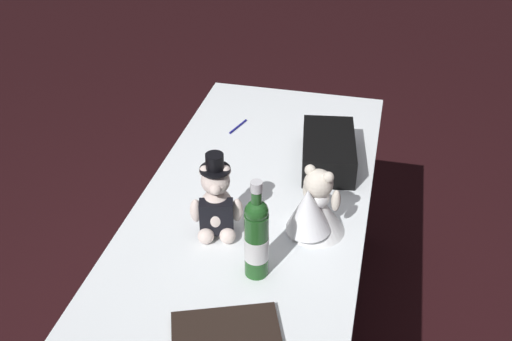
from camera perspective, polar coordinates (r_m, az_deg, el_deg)
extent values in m
cube|color=white|center=(2.36, 0.00, -10.01)|extent=(1.63, 0.77, 0.79)
ellipsoid|color=beige|center=(1.92, -3.67, -3.72)|extent=(0.12, 0.11, 0.15)
cube|color=black|center=(1.89, -3.70, -4.34)|extent=(0.07, 0.11, 0.11)
sphere|color=beige|center=(1.85, -3.80, -0.94)|extent=(0.09, 0.09, 0.09)
sphere|color=beige|center=(1.82, -3.83, -1.76)|extent=(0.04, 0.04, 0.04)
sphere|color=beige|center=(1.83, -4.82, -0.04)|extent=(0.03, 0.03, 0.03)
sphere|color=beige|center=(1.83, -2.86, -0.01)|extent=(0.03, 0.03, 0.03)
ellipsoid|color=beige|center=(1.90, -5.63, -3.75)|extent=(0.04, 0.04, 0.08)
ellipsoid|color=beige|center=(1.90, -1.76, -3.71)|extent=(0.04, 0.04, 0.08)
sphere|color=beige|center=(1.90, -4.69, -6.10)|extent=(0.05, 0.05, 0.05)
sphere|color=beige|center=(1.90, -2.66, -6.08)|extent=(0.05, 0.05, 0.05)
cylinder|color=black|center=(1.83, -3.85, 0.12)|extent=(0.09, 0.09, 0.01)
cylinder|color=black|center=(1.81, -3.88, 0.84)|extent=(0.06, 0.06, 0.05)
cone|color=white|center=(1.92, 5.66, -3.87)|extent=(0.19, 0.19, 0.14)
ellipsoid|color=white|center=(1.89, 5.76, -2.46)|extent=(0.08, 0.08, 0.06)
sphere|color=beige|center=(1.86, 5.85, -1.22)|extent=(0.09, 0.09, 0.09)
sphere|color=beige|center=(1.89, 6.46, -0.82)|extent=(0.04, 0.04, 0.04)
sphere|color=beige|center=(1.83, 6.76, -0.63)|extent=(0.03, 0.03, 0.03)
sphere|color=beige|center=(1.85, 5.08, 0.04)|extent=(0.03, 0.03, 0.03)
ellipsoid|color=beige|center=(1.89, 7.46, -2.81)|extent=(0.03, 0.03, 0.08)
ellipsoid|color=beige|center=(1.93, 4.82, -1.72)|extent=(0.03, 0.03, 0.08)
cone|color=white|center=(1.86, 4.91, -3.60)|extent=(0.20, 0.19, 0.17)
cylinder|color=#1F511F|center=(1.74, 0.05, -6.94)|extent=(0.07, 0.07, 0.21)
sphere|color=#1F511F|center=(1.66, 0.05, -3.85)|extent=(0.07, 0.07, 0.07)
cylinder|color=#1F511F|center=(1.63, 0.05, -2.43)|extent=(0.03, 0.03, 0.08)
cylinder|color=silver|center=(1.61, 0.05, -1.51)|extent=(0.03, 0.03, 0.03)
cylinder|color=silver|center=(1.75, 0.05, -7.20)|extent=(0.07, 0.07, 0.07)
cylinder|color=navy|center=(2.50, -1.69, 4.12)|extent=(0.12, 0.05, 0.01)
cone|color=silver|center=(2.45, -2.47, 3.50)|extent=(0.01, 0.01, 0.01)
cube|color=black|center=(2.26, 6.76, 1.83)|extent=(0.36, 0.24, 0.11)
cube|color=#B7B7BF|center=(2.24, 9.01, 1.36)|extent=(0.04, 0.01, 0.03)
cube|color=black|center=(1.63, -2.78, -15.20)|extent=(0.28, 0.33, 0.02)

